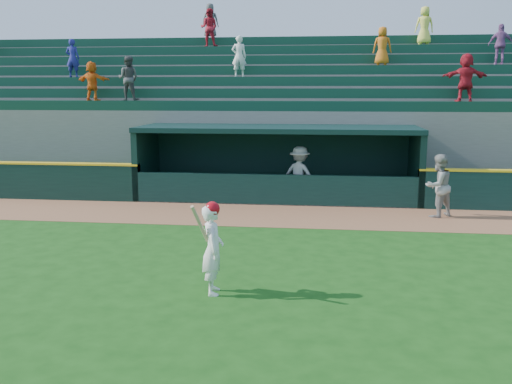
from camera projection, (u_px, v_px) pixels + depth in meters
ground at (247, 266)px, 12.07m from camera, size 120.00×120.00×0.00m
warning_track at (269, 215)px, 16.86m from camera, size 40.00×3.00×0.01m
dugout_player_front at (438, 186)px, 16.54m from camera, size 1.13×1.08×1.84m
dugout_player_inside at (300, 175)px, 18.69m from camera, size 1.38×1.11×1.86m
dugout at (278, 158)px, 19.65m from camera, size 9.40×2.80×2.46m
stands at (288, 120)px, 23.92m from camera, size 34.50×6.28×7.47m
batter_at_plate at (213, 247)px, 10.30m from camera, size 0.55×0.80×1.73m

